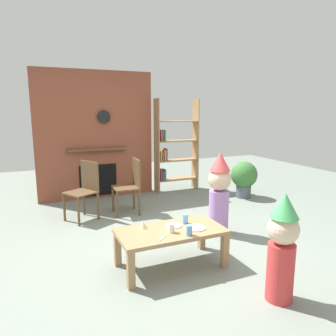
{
  "coord_description": "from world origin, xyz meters",
  "views": [
    {
      "loc": [
        -1.5,
        -3.38,
        1.69
      ],
      "look_at": [
        0.15,
        0.4,
        0.91
      ],
      "focal_mm": 33.27,
      "sensor_mm": 36.0,
      "label": 1
    }
  ],
  "objects_px": {
    "child_with_cone_hat": "(282,245)",
    "dining_chair_middle": "(131,183)",
    "paper_cup_center": "(185,219)",
    "paper_plate_front": "(174,225)",
    "coffee_table": "(171,235)",
    "paper_cup_near_left": "(172,228)",
    "child_in_pink": "(219,191)",
    "birthday_cake_slice": "(143,225)",
    "dining_chair_left": "(85,187)",
    "potted_plant_tall": "(244,177)",
    "paper_cup_near_right": "(189,230)",
    "paper_plate_rear": "(196,228)",
    "bookshelf": "(173,150)"
  },
  "relations": [
    {
      "from": "child_with_cone_hat",
      "to": "child_in_pink",
      "type": "relative_size",
      "value": 0.88
    },
    {
      "from": "bookshelf",
      "to": "paper_cup_near_right",
      "type": "xyz_separation_m",
      "value": [
        -1.25,
        -3.12,
        -0.4
      ]
    },
    {
      "from": "dining_chair_middle",
      "to": "potted_plant_tall",
      "type": "xyz_separation_m",
      "value": [
        2.27,
        0.02,
        -0.1
      ]
    },
    {
      "from": "coffee_table",
      "to": "potted_plant_tall",
      "type": "height_order",
      "value": "potted_plant_tall"
    },
    {
      "from": "potted_plant_tall",
      "to": "child_with_cone_hat",
      "type": "bearing_deg",
      "value": -121.72
    },
    {
      "from": "child_with_cone_hat",
      "to": "dining_chair_middle",
      "type": "height_order",
      "value": "child_with_cone_hat"
    },
    {
      "from": "child_in_pink",
      "to": "dining_chair_left",
      "type": "relative_size",
      "value": 1.25
    },
    {
      "from": "paper_cup_center",
      "to": "birthday_cake_slice",
      "type": "relative_size",
      "value": 1.06
    },
    {
      "from": "child_in_pink",
      "to": "potted_plant_tall",
      "type": "relative_size",
      "value": 1.61
    },
    {
      "from": "paper_cup_near_left",
      "to": "paper_plate_front",
      "type": "bearing_deg",
      "value": 58.04
    },
    {
      "from": "bookshelf",
      "to": "dining_chair_left",
      "type": "relative_size",
      "value": 2.11
    },
    {
      "from": "dining_chair_middle",
      "to": "paper_cup_near_left",
      "type": "bearing_deg",
      "value": 87.69
    },
    {
      "from": "paper_cup_near_right",
      "to": "paper_cup_center",
      "type": "xyz_separation_m",
      "value": [
        0.11,
        0.32,
        -0.0
      ]
    },
    {
      "from": "paper_cup_near_left",
      "to": "dining_chair_left",
      "type": "distance_m",
      "value": 2.06
    },
    {
      "from": "paper_cup_near_right",
      "to": "dining_chair_middle",
      "type": "distance_m",
      "value": 2.11
    },
    {
      "from": "dining_chair_middle",
      "to": "child_with_cone_hat",
      "type": "bearing_deg",
      "value": 102.5
    },
    {
      "from": "potted_plant_tall",
      "to": "child_in_pink",
      "type": "bearing_deg",
      "value": -137.1
    },
    {
      "from": "child_in_pink",
      "to": "paper_cup_near_right",
      "type": "bearing_deg",
      "value": 11.62
    },
    {
      "from": "coffee_table",
      "to": "paper_cup_near_left",
      "type": "bearing_deg",
      "value": -107.55
    },
    {
      "from": "paper_cup_near_left",
      "to": "paper_plate_rear",
      "type": "distance_m",
      "value": 0.29
    },
    {
      "from": "child_with_cone_hat",
      "to": "dining_chair_left",
      "type": "xyz_separation_m",
      "value": [
        -1.24,
        2.85,
        -0.01
      ]
    },
    {
      "from": "coffee_table",
      "to": "dining_chair_left",
      "type": "xyz_separation_m",
      "value": [
        -0.59,
        1.91,
        0.16
      ]
    },
    {
      "from": "paper_cup_near_right",
      "to": "child_in_pink",
      "type": "bearing_deg",
      "value": 42.62
    },
    {
      "from": "bookshelf",
      "to": "paper_cup_near_left",
      "type": "xyz_separation_m",
      "value": [
        -1.38,
        -2.98,
        -0.4
      ]
    },
    {
      "from": "bookshelf",
      "to": "birthday_cake_slice",
      "type": "distance_m",
      "value": 3.22
    },
    {
      "from": "child_in_pink",
      "to": "birthday_cake_slice",
      "type": "bearing_deg",
      "value": -11.47
    },
    {
      "from": "child_in_pink",
      "to": "dining_chair_middle",
      "type": "distance_m",
      "value": 1.55
    },
    {
      "from": "coffee_table",
      "to": "dining_chair_left",
      "type": "height_order",
      "value": "dining_chair_left"
    },
    {
      "from": "birthday_cake_slice",
      "to": "child_with_cone_hat",
      "type": "xyz_separation_m",
      "value": [
        0.9,
        -1.09,
        0.06
      ]
    },
    {
      "from": "paper_cup_near_right",
      "to": "potted_plant_tall",
      "type": "height_order",
      "value": "potted_plant_tall"
    },
    {
      "from": "paper_plate_rear",
      "to": "child_with_cone_hat",
      "type": "distance_m",
      "value": 0.95
    },
    {
      "from": "paper_plate_rear",
      "to": "child_with_cone_hat",
      "type": "xyz_separation_m",
      "value": [
        0.38,
        -0.87,
        0.1
      ]
    },
    {
      "from": "child_with_cone_hat",
      "to": "dining_chair_middle",
      "type": "bearing_deg",
      "value": -24.17
    },
    {
      "from": "birthday_cake_slice",
      "to": "child_with_cone_hat",
      "type": "distance_m",
      "value": 1.42
    },
    {
      "from": "paper_cup_near_left",
      "to": "paper_plate_rear",
      "type": "relative_size",
      "value": 0.45
    },
    {
      "from": "coffee_table",
      "to": "dining_chair_left",
      "type": "distance_m",
      "value": 2.0
    },
    {
      "from": "child_with_cone_hat",
      "to": "child_in_pink",
      "type": "bearing_deg",
      "value": -46.87
    },
    {
      "from": "paper_cup_center",
      "to": "child_with_cone_hat",
      "type": "relative_size",
      "value": 0.11
    },
    {
      "from": "paper_plate_rear",
      "to": "birthday_cake_slice",
      "type": "height_order",
      "value": "birthday_cake_slice"
    },
    {
      "from": "bookshelf",
      "to": "potted_plant_tall",
      "type": "bearing_deg",
      "value": -43.3
    },
    {
      "from": "bookshelf",
      "to": "dining_chair_left",
      "type": "xyz_separation_m",
      "value": [
        -1.95,
        -1.0,
        -0.36
      ]
    },
    {
      "from": "paper_plate_rear",
      "to": "dining_chair_middle",
      "type": "xyz_separation_m",
      "value": [
        -0.12,
        1.97,
        0.08
      ]
    },
    {
      "from": "bookshelf",
      "to": "birthday_cake_slice",
      "type": "xyz_separation_m",
      "value": [
        -1.62,
        -2.76,
        -0.41
      ]
    },
    {
      "from": "bookshelf",
      "to": "dining_chair_middle",
      "type": "xyz_separation_m",
      "value": [
        -1.22,
        -1.02,
        -0.36
      ]
    },
    {
      "from": "paper_cup_center",
      "to": "paper_plate_front",
      "type": "xyz_separation_m",
      "value": [
        -0.15,
        -0.02,
        -0.05
      ]
    },
    {
      "from": "paper_plate_front",
      "to": "potted_plant_tall",
      "type": "bearing_deg",
      "value": 38.14
    },
    {
      "from": "paper_cup_center",
      "to": "paper_plate_front",
      "type": "relative_size",
      "value": 0.59
    },
    {
      "from": "paper_cup_near_left",
      "to": "paper_plate_rear",
      "type": "xyz_separation_m",
      "value": [
        0.29,
        0.0,
        -0.04
      ]
    },
    {
      "from": "paper_cup_near_left",
      "to": "birthday_cake_slice",
      "type": "xyz_separation_m",
      "value": [
        -0.24,
        0.23,
        -0.01
      ]
    },
    {
      "from": "coffee_table",
      "to": "paper_cup_near_right",
      "type": "height_order",
      "value": "paper_cup_near_right"
    }
  ]
}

